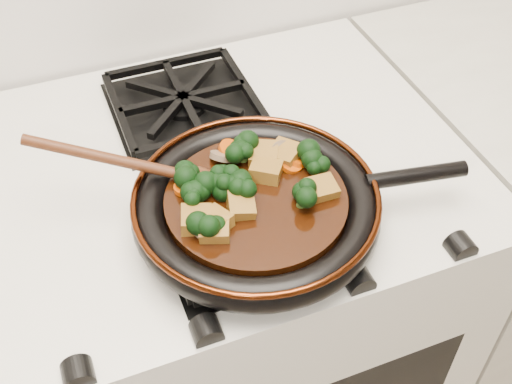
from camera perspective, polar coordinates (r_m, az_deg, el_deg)
name	(u,v)px	position (r m, az deg, el deg)	size (l,w,h in m)	color
stove	(223,328)	(1.31, -2.99, -11.98)	(0.76, 0.60, 0.90)	beige
burner_grate_front	(244,221)	(0.86, -1.06, -2.58)	(0.23, 0.23, 0.03)	black
burner_grate_back	(184,102)	(1.06, -6.46, 7.94)	(0.23, 0.23, 0.03)	black
skillet	(258,206)	(0.84, 0.15, -1.23)	(0.45, 0.33, 0.05)	black
braising_sauce	(256,203)	(0.84, 0.00, -1.01)	(0.24, 0.24, 0.02)	black
tofu_cube_0	(233,184)	(0.84, -2.04, 0.70)	(0.04, 0.03, 0.02)	brown
tofu_cube_1	(196,220)	(0.79, -5.31, -2.50)	(0.04, 0.04, 0.02)	brown
tofu_cube_2	(322,189)	(0.83, 5.85, 0.26)	(0.03, 0.04, 0.02)	brown
tofu_cube_3	(266,171)	(0.85, 0.89, 1.85)	(0.04, 0.03, 0.02)	brown
tofu_cube_4	(263,155)	(0.88, 0.66, 3.30)	(0.04, 0.04, 0.02)	brown
tofu_cube_5	(285,154)	(0.88, 2.60, 3.37)	(0.04, 0.04, 0.02)	brown
tofu_cube_6	(213,222)	(0.79, -3.81, -2.70)	(0.04, 0.04, 0.02)	brown
tofu_cube_7	(241,207)	(0.81, -1.33, -1.31)	(0.04, 0.03, 0.02)	brown
tofu_cube_8	(215,231)	(0.78, -3.69, -3.48)	(0.04, 0.03, 0.02)	brown
broccoli_floret_0	(237,190)	(0.82, -1.72, 0.20)	(0.05, 0.05, 0.06)	black
broccoli_floret_1	(227,184)	(0.83, -2.56, 0.72)	(0.06, 0.06, 0.05)	black
broccoli_floret_2	(312,160)	(0.86, 4.96, 2.82)	(0.06, 0.06, 0.06)	black
broccoli_floret_3	(190,178)	(0.84, -5.85, 1.23)	(0.06, 0.06, 0.05)	black
broccoli_floret_4	(302,199)	(0.81, 4.09, -0.59)	(0.06, 0.06, 0.06)	black
broccoli_floret_5	(242,153)	(0.87, -1.21, 3.47)	(0.06, 0.06, 0.06)	black
broccoli_floret_6	(208,231)	(0.78, -4.33, -3.51)	(0.06, 0.06, 0.05)	black
broccoli_floret_7	(199,194)	(0.82, -5.12, -0.15)	(0.06, 0.06, 0.05)	black
broccoli_floret_8	(234,181)	(0.84, -1.98, 0.95)	(0.06, 0.06, 0.05)	black
carrot_coin_0	(313,162)	(0.87, 5.05, 2.66)	(0.03, 0.03, 0.01)	#B74005
carrot_coin_1	(185,188)	(0.84, -6.33, 0.37)	(0.03, 0.03, 0.01)	#B74005
carrot_coin_2	(291,165)	(0.87, 3.15, 2.45)	(0.03, 0.03, 0.01)	#B74005
carrot_coin_3	(297,161)	(0.87, 3.64, 2.73)	(0.03, 0.03, 0.01)	#B74005
carrot_coin_4	(230,149)	(0.89, -2.35, 3.81)	(0.03, 0.03, 0.01)	#B74005
mushroom_slice_0	(205,229)	(0.79, -4.56, -3.28)	(0.03, 0.03, 0.01)	brown
mushroom_slice_1	(222,156)	(0.88, -3.05, 3.18)	(0.03, 0.03, 0.01)	brown
mushroom_slice_2	(282,154)	(0.88, 2.34, 3.44)	(0.04, 0.04, 0.01)	brown
wooden_spoon	(148,167)	(0.85, -9.60, 2.20)	(0.14, 0.08, 0.22)	#46200F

